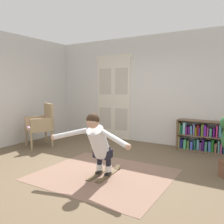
{
  "coord_description": "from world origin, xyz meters",
  "views": [
    {
      "loc": [
        2.44,
        -3.43,
        1.53
      ],
      "look_at": [
        0.14,
        0.39,
        1.05
      ],
      "focal_mm": 37.67,
      "sensor_mm": 36.0,
      "label": 1
    }
  ],
  "objects_px": {
    "skis_pair": "(105,173)",
    "person_skier": "(98,141)",
    "bookshelf": "(206,138)",
    "wicker_chair": "(42,124)"
  },
  "relations": [
    {
      "from": "wicker_chair",
      "to": "skis_pair",
      "type": "bearing_deg",
      "value": -18.69
    },
    {
      "from": "wicker_chair",
      "to": "skis_pair",
      "type": "xyz_separation_m",
      "value": [
        2.48,
        -0.84,
        -0.56
      ]
    },
    {
      "from": "bookshelf",
      "to": "person_skier",
      "type": "distance_m",
      "value": 2.98
    },
    {
      "from": "wicker_chair",
      "to": "person_skier",
      "type": "distance_m",
      "value": 2.71
    },
    {
      "from": "wicker_chair",
      "to": "person_skier",
      "type": "height_order",
      "value": "person_skier"
    },
    {
      "from": "bookshelf",
      "to": "person_skier",
      "type": "xyz_separation_m",
      "value": [
        -1.25,
        -2.69,
        0.31
      ]
    },
    {
      "from": "skis_pair",
      "to": "person_skier",
      "type": "bearing_deg",
      "value": -86.45
    },
    {
      "from": "skis_pair",
      "to": "person_skier",
      "type": "relative_size",
      "value": 0.56
    },
    {
      "from": "skis_pair",
      "to": "person_skier",
      "type": "height_order",
      "value": "person_skier"
    },
    {
      "from": "bookshelf",
      "to": "wicker_chair",
      "type": "bearing_deg",
      "value": -156.47
    }
  ]
}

